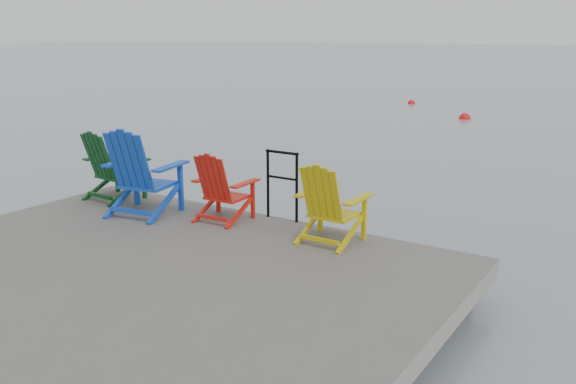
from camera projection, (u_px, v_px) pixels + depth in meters
The scene contains 9 objects.
ground at pixel (129, 322), 6.15m from camera, with size 400.00×400.00×0.00m, color slate.
dock at pixel (126, 290), 6.07m from camera, with size 6.00×5.00×1.40m.
handrail at pixel (282, 179), 7.76m from camera, with size 0.48×0.04×0.90m.
chair_green at pixel (111, 165), 8.73m from camera, with size 0.84×0.78×1.00m.
chair_blue at pixel (140, 172), 7.95m from camera, with size 1.03×0.97×1.15m.
chair_red at pixel (221, 187), 7.72m from camera, with size 0.73×0.68×0.89m.
chair_yellow at pixel (329, 203), 6.89m from camera, with size 0.75×0.70×0.93m.
buoy_a at pixel (465, 119), 21.15m from camera, with size 0.40×0.40×0.40m, color red.
buoy_b at pixel (411, 104), 25.83m from camera, with size 0.32×0.32×0.32m, color red.
Camera 1 is at (4.40, -3.86, 2.81)m, focal length 38.00 mm.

